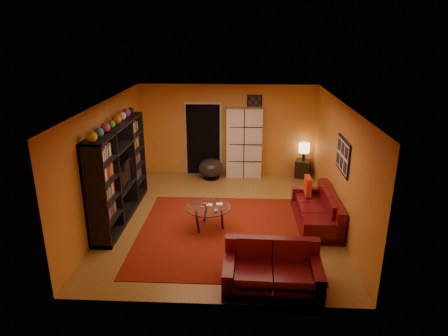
{
  "coord_description": "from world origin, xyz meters",
  "views": [
    {
      "loc": [
        0.44,
        -8.13,
        4.02
      ],
      "look_at": [
        0.04,
        0.1,
        1.16
      ],
      "focal_mm": 32.0,
      "sensor_mm": 36.0,
      "label": 1
    }
  ],
  "objects_px": {
    "storage_cabinet": "(244,143)",
    "table_lamp": "(304,148)",
    "entertainment_unit": "(119,172)",
    "coffee_table": "(208,209)",
    "bowl_chair": "(211,168)",
    "side_table": "(303,169)",
    "sofa": "(320,211)",
    "tv": "(122,174)",
    "loveseat": "(272,268)"
  },
  "relations": [
    {
      "from": "tv",
      "to": "storage_cabinet",
      "type": "height_order",
      "value": "storage_cabinet"
    },
    {
      "from": "sofa",
      "to": "tv",
      "type": "bearing_deg",
      "value": 176.96
    },
    {
      "from": "tv",
      "to": "bowl_chair",
      "type": "height_order",
      "value": "tv"
    },
    {
      "from": "entertainment_unit",
      "to": "bowl_chair",
      "type": "bearing_deg",
      "value": 53.83
    },
    {
      "from": "bowl_chair",
      "to": "loveseat",
      "type": "bearing_deg",
      "value": -74.03
    },
    {
      "from": "entertainment_unit",
      "to": "bowl_chair",
      "type": "xyz_separation_m",
      "value": [
        1.83,
        2.5,
        -0.74
      ]
    },
    {
      "from": "sofa",
      "to": "side_table",
      "type": "distance_m",
      "value": 2.91
    },
    {
      "from": "sofa",
      "to": "coffee_table",
      "type": "height_order",
      "value": "sofa"
    },
    {
      "from": "loveseat",
      "to": "coffee_table",
      "type": "bearing_deg",
      "value": 34.25
    },
    {
      "from": "bowl_chair",
      "to": "side_table",
      "type": "height_order",
      "value": "bowl_chair"
    },
    {
      "from": "storage_cabinet",
      "to": "side_table",
      "type": "xyz_separation_m",
      "value": [
        1.7,
        -0.05,
        -0.74
      ]
    },
    {
      "from": "tv",
      "to": "loveseat",
      "type": "xyz_separation_m",
      "value": [
        3.18,
        -2.46,
        -0.72
      ]
    },
    {
      "from": "coffee_table",
      "to": "table_lamp",
      "type": "relative_size",
      "value": 1.93
    },
    {
      "from": "tv",
      "to": "storage_cabinet",
      "type": "relative_size",
      "value": 0.5
    },
    {
      "from": "loveseat",
      "to": "bowl_chair",
      "type": "height_order",
      "value": "loveseat"
    },
    {
      "from": "entertainment_unit",
      "to": "sofa",
      "type": "distance_m",
      "value": 4.48
    },
    {
      "from": "bowl_chair",
      "to": "table_lamp",
      "type": "bearing_deg",
      "value": 5.45
    },
    {
      "from": "sofa",
      "to": "bowl_chair",
      "type": "distance_m",
      "value": 3.7
    },
    {
      "from": "sofa",
      "to": "loveseat",
      "type": "xyz_separation_m",
      "value": [
        -1.17,
        -2.26,
        -0.0
      ]
    },
    {
      "from": "sofa",
      "to": "storage_cabinet",
      "type": "distance_m",
      "value": 3.46
    },
    {
      "from": "bowl_chair",
      "to": "side_table",
      "type": "relative_size",
      "value": 1.42
    },
    {
      "from": "coffee_table",
      "to": "loveseat",
      "type": "bearing_deg",
      "value": -57.42
    },
    {
      "from": "loveseat",
      "to": "storage_cabinet",
      "type": "xyz_separation_m",
      "value": [
        -0.48,
        5.21,
        0.71
      ]
    },
    {
      "from": "coffee_table",
      "to": "storage_cabinet",
      "type": "height_order",
      "value": "storage_cabinet"
    },
    {
      "from": "bowl_chair",
      "to": "tv",
      "type": "bearing_deg",
      "value": -125.95
    },
    {
      "from": "entertainment_unit",
      "to": "sofa",
      "type": "relative_size",
      "value": 1.5
    },
    {
      "from": "side_table",
      "to": "loveseat",
      "type": "bearing_deg",
      "value": -103.22
    },
    {
      "from": "tv",
      "to": "table_lamp",
      "type": "height_order",
      "value": "tv"
    },
    {
      "from": "storage_cabinet",
      "to": "bowl_chair",
      "type": "height_order",
      "value": "storage_cabinet"
    },
    {
      "from": "entertainment_unit",
      "to": "loveseat",
      "type": "distance_m",
      "value": 4.11
    },
    {
      "from": "entertainment_unit",
      "to": "coffee_table",
      "type": "distance_m",
      "value": 2.16
    },
    {
      "from": "tv",
      "to": "storage_cabinet",
      "type": "distance_m",
      "value": 3.86
    },
    {
      "from": "entertainment_unit",
      "to": "tv",
      "type": "bearing_deg",
      "value": 44.0
    },
    {
      "from": "bowl_chair",
      "to": "storage_cabinet",
      "type": "bearing_deg",
      "value": 18.01
    },
    {
      "from": "coffee_table",
      "to": "bowl_chair",
      "type": "distance_m",
      "value": 3.01
    },
    {
      "from": "loveseat",
      "to": "side_table",
      "type": "height_order",
      "value": "loveseat"
    },
    {
      "from": "storage_cabinet",
      "to": "table_lamp",
      "type": "relative_size",
      "value": 3.94
    },
    {
      "from": "entertainment_unit",
      "to": "tv",
      "type": "distance_m",
      "value": 0.08
    },
    {
      "from": "tv",
      "to": "coffee_table",
      "type": "xyz_separation_m",
      "value": [
        1.96,
        -0.55,
        -0.56
      ]
    },
    {
      "from": "sofa",
      "to": "coffee_table",
      "type": "bearing_deg",
      "value": -172.17
    },
    {
      "from": "storage_cabinet",
      "to": "entertainment_unit",
      "type": "bearing_deg",
      "value": -135.86
    },
    {
      "from": "sofa",
      "to": "bowl_chair",
      "type": "relative_size",
      "value": 2.82
    },
    {
      "from": "bowl_chair",
      "to": "table_lamp",
      "type": "distance_m",
      "value": 2.69
    },
    {
      "from": "tv",
      "to": "table_lamp",
      "type": "bearing_deg",
      "value": -58.43
    },
    {
      "from": "sofa",
      "to": "table_lamp",
      "type": "xyz_separation_m",
      "value": [
        0.04,
        2.91,
        0.57
      ]
    },
    {
      "from": "entertainment_unit",
      "to": "sofa",
      "type": "bearing_deg",
      "value": -2.05
    },
    {
      "from": "loveseat",
      "to": "coffee_table",
      "type": "height_order",
      "value": "loveseat"
    },
    {
      "from": "coffee_table",
      "to": "storage_cabinet",
      "type": "bearing_deg",
      "value": 77.39
    },
    {
      "from": "coffee_table",
      "to": "side_table",
      "type": "height_order",
      "value": "side_table"
    },
    {
      "from": "tv",
      "to": "coffee_table",
      "type": "relative_size",
      "value": 1.02
    }
  ]
}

